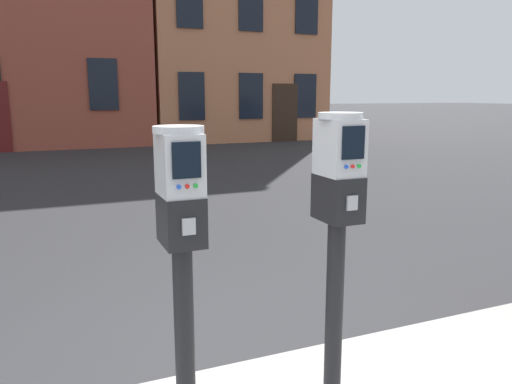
% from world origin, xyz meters
% --- Properties ---
extents(parking_meter_near_kerb, '(0.22, 0.25, 1.45)m').
position_xyz_m(parking_meter_near_kerb, '(-0.07, -0.32, 1.14)').
color(parking_meter_near_kerb, black).
rests_on(parking_meter_near_kerb, sidewalk_slab).
extents(parking_meter_twin_adjacent, '(0.22, 0.25, 1.49)m').
position_xyz_m(parking_meter_twin_adjacent, '(0.72, -0.32, 1.17)').
color(parking_meter_twin_adjacent, black).
rests_on(parking_meter_twin_adjacent, sidewalk_slab).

